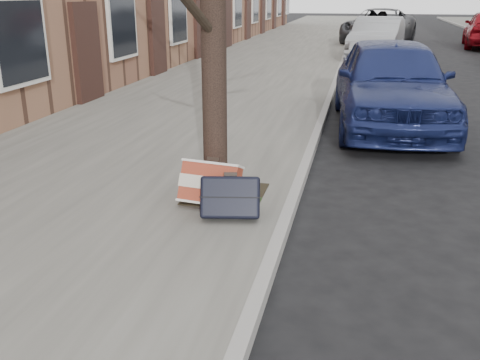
% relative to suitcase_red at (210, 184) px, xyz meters
% --- Properties ---
extents(ground, '(120.00, 120.00, 0.00)m').
position_rel_suitcase_red_xyz_m(ground, '(2.08, -0.84, -0.36)').
color(ground, black).
rests_on(ground, ground).
extents(near_sidewalk, '(5.00, 70.00, 0.12)m').
position_rel_suitcase_red_xyz_m(near_sidewalk, '(-1.62, 14.16, -0.30)').
color(near_sidewalk, gray).
rests_on(near_sidewalk, ground).
extents(dirt_patch, '(0.85, 0.85, 0.02)m').
position_rel_suitcase_red_xyz_m(dirt_patch, '(0.08, 0.36, -0.24)').
color(dirt_patch, black).
rests_on(dirt_patch, near_sidewalk).
extents(suitcase_red, '(0.67, 0.43, 0.49)m').
position_rel_suitcase_red_xyz_m(suitcase_red, '(0.00, 0.00, 0.00)').
color(suitcase_red, maroon).
rests_on(suitcase_red, near_sidewalk).
extents(suitcase_navy, '(0.64, 0.45, 0.46)m').
position_rel_suitcase_red_xyz_m(suitcase_navy, '(0.29, -0.28, -0.01)').
color(suitcase_navy, black).
rests_on(suitcase_navy, near_sidewalk).
extents(car_near_front, '(2.19, 4.73, 1.57)m').
position_rel_suitcase_red_xyz_m(car_near_front, '(1.99, 4.63, 0.42)').
color(car_near_front, navy).
rests_on(car_near_front, ground).
extents(car_near_mid, '(2.13, 4.60, 1.46)m').
position_rel_suitcase_red_xyz_m(car_near_mid, '(1.92, 14.86, 0.37)').
color(car_near_mid, '#989B9F').
rests_on(car_near_mid, ground).
extents(car_near_back, '(3.80, 6.11, 1.58)m').
position_rel_suitcase_red_xyz_m(car_near_back, '(2.11, 21.18, 0.43)').
color(car_near_back, '#313236').
rests_on(car_near_back, ground).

